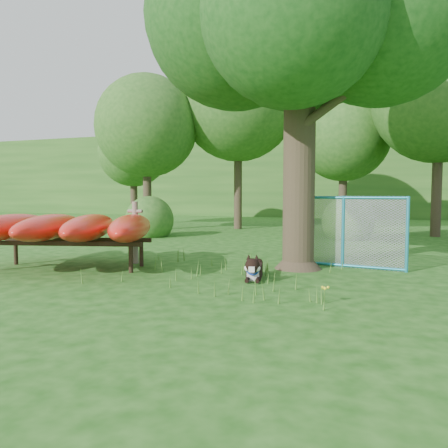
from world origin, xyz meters
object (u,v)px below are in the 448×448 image
(oak_tree, at_px, (300,2))
(kayak_rack, at_px, (69,227))
(husky_dog, at_px, (254,270))
(fence_section, at_px, (343,232))

(oak_tree, xyz_separation_m, kayak_rack, (-4.54, -1.66, -4.64))
(husky_dog, bearing_deg, kayak_rack, 171.30)
(kayak_rack, xyz_separation_m, fence_section, (5.45, 2.10, -0.11))
(oak_tree, xyz_separation_m, husky_dog, (-0.53, -1.49, -5.34))
(kayak_rack, distance_m, husky_dog, 4.07)
(kayak_rack, bearing_deg, husky_dog, -12.32)
(oak_tree, relative_size, husky_dog, 7.13)
(oak_tree, distance_m, fence_section, 4.86)
(husky_dog, relative_size, fence_section, 0.44)
(oak_tree, relative_size, fence_section, 3.17)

